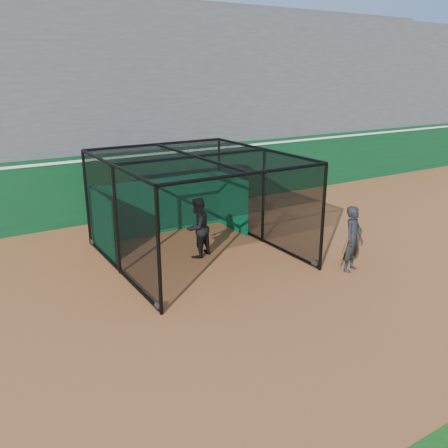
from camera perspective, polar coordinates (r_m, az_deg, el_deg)
ground at (r=11.45m, az=2.09°, el=-9.94°), size 120.00×120.00×0.00m
outfield_wall at (r=18.27m, az=-12.85°, el=4.62°), size 50.00×0.50×2.50m
grandstand at (r=21.45m, az=-16.92°, el=14.84°), size 50.00×7.85×8.95m
batting_cage at (r=13.96m, az=-3.38°, el=1.95°), size 4.96×5.59×3.04m
batter at (r=14.11m, az=-3.20°, el=-0.43°), size 1.09×0.99×1.82m
on_deck_player at (r=13.58m, az=15.20°, el=-1.74°), size 0.78×0.64×1.86m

